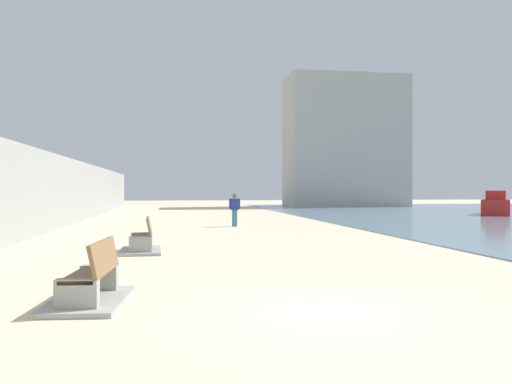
{
  "coord_description": "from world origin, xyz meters",
  "views": [
    {
      "loc": [
        -2.18,
        -7.43,
        1.77
      ],
      "look_at": [
        1.78,
        17.87,
        1.64
      ],
      "focal_mm": 37.77,
      "sensor_mm": 36.0,
      "label": 1
    }
  ],
  "objects_px": {
    "bench_near": "(91,288)",
    "boat_outer": "(496,205)",
    "bench_far": "(142,244)",
    "person_walking": "(235,208)"
  },
  "relations": [
    {
      "from": "bench_near",
      "to": "person_walking",
      "type": "distance_m",
      "value": 17.3
    },
    {
      "from": "bench_near",
      "to": "boat_outer",
      "type": "distance_m",
      "value": 34.04
    },
    {
      "from": "bench_far",
      "to": "boat_outer",
      "type": "distance_m",
      "value": 29.06
    },
    {
      "from": "bench_far",
      "to": "boat_outer",
      "type": "xyz_separation_m",
      "value": [
        22.68,
        18.16,
        0.45
      ]
    },
    {
      "from": "bench_near",
      "to": "person_walking",
      "type": "xyz_separation_m",
      "value": [
        4.19,
        16.77,
        0.67
      ]
    },
    {
      "from": "bench_near",
      "to": "boat_outer",
      "type": "relative_size",
      "value": 0.43
    },
    {
      "from": "bench_far",
      "to": "boat_outer",
      "type": "bearing_deg",
      "value": 38.69
    },
    {
      "from": "bench_near",
      "to": "boat_outer",
      "type": "bearing_deg",
      "value": 47.29
    },
    {
      "from": "boat_outer",
      "to": "bench_far",
      "type": "bearing_deg",
      "value": -141.31
    },
    {
      "from": "bench_near",
      "to": "bench_far",
      "type": "height_order",
      "value": "same"
    }
  ]
}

